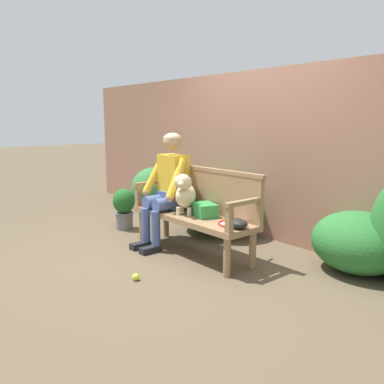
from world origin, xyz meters
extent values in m
plane|color=brown|center=(0.00, 0.00, 0.00)|extent=(40.00, 40.00, 0.00)
cube|color=#936651|center=(0.00, 1.24, 1.03)|extent=(8.00, 0.30, 2.06)
ellipsoid|color=#337538|center=(-0.47, 0.83, 0.39)|extent=(1.18, 1.02, 0.79)
ellipsoid|color=#337538|center=(-2.06, 0.91, 0.35)|extent=(0.74, 0.73, 0.70)
ellipsoid|color=#286B2D|center=(1.44, 0.88, 0.30)|extent=(0.91, 0.80, 0.60)
cube|color=#93704C|center=(0.00, 0.00, 0.41)|extent=(1.61, 0.48, 0.06)
cylinder|color=#93704C|center=(-0.72, -0.18, 0.19)|extent=(0.07, 0.07, 0.38)
cylinder|color=#93704C|center=(0.72, -0.18, 0.19)|extent=(0.07, 0.07, 0.38)
cylinder|color=#93704C|center=(-0.72, 0.18, 0.19)|extent=(0.07, 0.07, 0.38)
cylinder|color=#93704C|center=(0.72, 0.18, 0.19)|extent=(0.07, 0.07, 0.38)
cube|color=#93704C|center=(0.00, 0.21, 0.67)|extent=(1.61, 0.05, 0.46)
cube|color=#93704C|center=(0.00, 0.21, 0.92)|extent=(1.65, 0.06, 0.04)
cube|color=#93704C|center=(-0.76, -0.20, 0.56)|extent=(0.06, 0.06, 0.24)
cube|color=#93704C|center=(-0.76, 0.00, 0.70)|extent=(0.06, 0.48, 0.04)
cube|color=#93704C|center=(0.76, -0.20, 0.56)|extent=(0.06, 0.06, 0.24)
cube|color=#93704C|center=(0.76, 0.00, 0.70)|extent=(0.06, 0.48, 0.04)
cube|color=black|center=(-0.52, -0.34, 0.04)|extent=(0.10, 0.24, 0.07)
cylinder|color=#475B93|center=(-0.52, -0.26, 0.27)|extent=(0.10, 0.10, 0.39)
cylinder|color=#475B93|center=(-0.52, -0.10, 0.52)|extent=(0.15, 0.31, 0.15)
cube|color=black|center=(-0.32, -0.34, 0.04)|extent=(0.10, 0.24, 0.07)
cylinder|color=#475B93|center=(-0.32, -0.26, 0.27)|extent=(0.10, 0.10, 0.39)
cylinder|color=#475B93|center=(-0.32, -0.10, 0.52)|extent=(0.15, 0.31, 0.15)
cube|color=#475B93|center=(-0.42, 0.05, 0.54)|extent=(0.32, 0.24, 0.20)
cube|color=gold|center=(-0.42, 0.07, 0.80)|extent=(0.34, 0.22, 0.52)
cylinder|color=gold|center=(-0.63, -0.04, 0.82)|extent=(0.14, 0.32, 0.45)
sphere|color=tan|center=(-0.65, -0.16, 0.62)|extent=(0.09, 0.09, 0.09)
cylinder|color=gold|center=(-0.21, -0.04, 0.82)|extent=(0.14, 0.32, 0.45)
sphere|color=tan|center=(-0.19, -0.16, 0.62)|extent=(0.09, 0.09, 0.09)
sphere|color=tan|center=(-0.42, 0.05, 1.21)|extent=(0.20, 0.20, 0.20)
ellipsoid|color=tan|center=(-0.42, 0.06, 1.24)|extent=(0.21, 0.21, 0.14)
cylinder|color=beige|center=(-0.08, -0.12, 0.49)|extent=(0.05, 0.05, 0.09)
cylinder|color=beige|center=(0.01, -0.05, 0.49)|extent=(0.05, 0.05, 0.09)
cylinder|color=beige|center=(-0.20, 0.03, 0.49)|extent=(0.05, 0.05, 0.09)
cylinder|color=beige|center=(-0.11, 0.10, 0.49)|extent=(0.05, 0.05, 0.09)
ellipsoid|color=beige|center=(-0.09, -0.01, 0.64)|extent=(0.37, 0.39, 0.26)
sphere|color=beige|center=(-0.02, -0.10, 0.66)|extent=(0.15, 0.15, 0.15)
sphere|color=beige|center=(0.00, -0.12, 0.82)|extent=(0.16, 0.16, 0.16)
ellipsoid|color=beige|center=(0.04, -0.18, 0.80)|extent=(0.11, 0.12, 0.06)
ellipsoid|color=beige|center=(-0.06, -0.16, 0.81)|extent=(0.06, 0.06, 0.12)
ellipsoid|color=beige|center=(0.04, -0.07, 0.81)|extent=(0.06, 0.06, 0.12)
sphere|color=beige|center=(-0.19, 0.11, 0.69)|extent=(0.08, 0.08, 0.08)
torus|color=red|center=(0.58, 0.04, 0.45)|extent=(0.33, 0.33, 0.02)
cylinder|color=silver|center=(0.58, 0.04, 0.45)|extent=(0.25, 0.25, 0.00)
cube|color=red|center=(0.55, 0.20, 0.46)|extent=(0.05, 0.07, 0.02)
cylinder|color=black|center=(0.53, 0.34, 0.46)|extent=(0.06, 0.22, 0.03)
ellipsoid|color=black|center=(0.70, -0.02, 0.49)|extent=(0.25, 0.22, 0.09)
cube|color=#2D8E42|center=(0.15, 0.05, 0.51)|extent=(0.33, 0.28, 0.14)
sphere|color=#CCDB33|center=(0.25, -0.88, 0.03)|extent=(0.07, 0.07, 0.07)
cylinder|color=slate|center=(-1.37, -0.04, 0.11)|extent=(0.23, 0.23, 0.22)
torus|color=slate|center=(-1.37, -0.04, 0.22)|extent=(0.25, 0.25, 0.02)
ellipsoid|color=#1E5B23|center=(-1.37, -0.04, 0.38)|extent=(0.29, 0.29, 0.33)
camera|label=1|loc=(3.26, -2.73, 1.46)|focal=37.64mm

